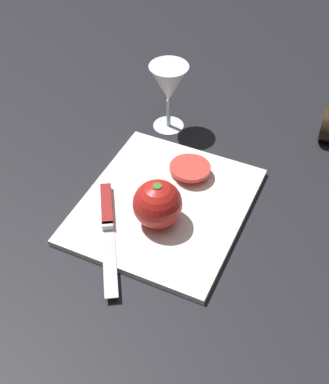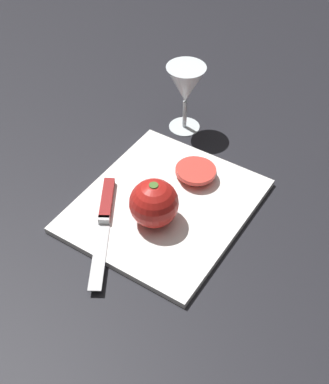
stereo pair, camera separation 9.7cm
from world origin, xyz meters
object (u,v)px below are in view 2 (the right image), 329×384
wine_glass (186,87)px  whole_tomato (152,202)px  knife (105,210)px  tomato_slice_stack_near (196,171)px

wine_glass → whole_tomato: wine_glass is taller
knife → whole_tomato: bearing=80.5°
wine_glass → tomato_slice_stack_near: size_ratio=1.67×
whole_tomato → knife: (0.03, -0.08, -0.04)m
wine_glass → whole_tomato: (0.28, 0.10, -0.05)m
knife → tomato_slice_stack_near: bearing=121.8°
whole_tomato → wine_glass: bearing=-160.1°
wine_glass → tomato_slice_stack_near: 0.19m
whole_tomato → tomato_slice_stack_near: whole_tomato is taller
wine_glass → knife: (0.31, 0.02, -0.09)m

